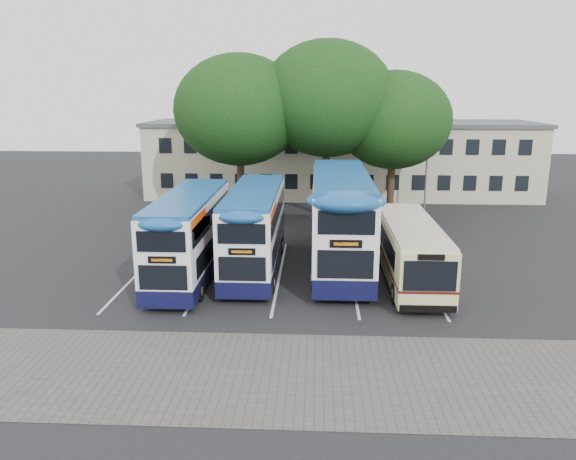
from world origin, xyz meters
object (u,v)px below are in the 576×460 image
(bus_dd_left, at_px, (190,232))
(bus_dd_mid, at_px, (255,226))
(tree_right, at_px, (394,120))
(bus_dd_right, at_px, (340,216))
(bus_single, at_px, (410,247))
(tree_left, at_px, (239,110))
(lamp_post, at_px, (428,143))
(tree_mid, at_px, (327,99))

(bus_dd_left, relative_size, bus_dd_mid, 0.98)
(tree_right, bearing_deg, bus_dd_mid, -123.64)
(bus_dd_left, distance_m, bus_dd_right, 7.51)
(bus_dd_mid, height_order, bus_single, bus_dd_mid)
(tree_left, relative_size, bus_dd_right, 0.98)
(bus_dd_mid, bearing_deg, bus_dd_left, -157.10)
(tree_left, distance_m, bus_single, 17.06)
(bus_dd_mid, height_order, bus_dd_right, bus_dd_right)
(tree_right, distance_m, bus_dd_left, 18.23)
(bus_dd_left, xyz_separation_m, bus_dd_mid, (2.98, 1.26, 0.04))
(lamp_post, xyz_separation_m, tree_right, (-2.79, -1.90, 1.69))
(bus_dd_mid, bearing_deg, bus_dd_right, 10.59)
(tree_mid, xyz_separation_m, bus_dd_left, (-6.66, -13.34, -5.97))
(tree_right, bearing_deg, lamp_post, 34.30)
(lamp_post, height_order, bus_dd_left, lamp_post)
(tree_left, relative_size, bus_dd_mid, 1.14)
(bus_dd_right, bearing_deg, tree_right, 70.93)
(tree_right, xyz_separation_m, bus_dd_left, (-11.21, -13.63, -4.55))
(bus_dd_mid, bearing_deg, bus_single, -8.77)
(bus_dd_left, relative_size, bus_single, 1.03)
(tree_mid, xyz_separation_m, bus_dd_mid, (-3.68, -12.08, -5.94))
(bus_single, bearing_deg, bus_dd_mid, 171.23)
(lamp_post, distance_m, bus_single, 16.21)
(bus_single, bearing_deg, tree_right, 86.75)
(lamp_post, height_order, bus_dd_mid, lamp_post)
(bus_dd_left, xyz_separation_m, bus_single, (10.44, 0.11, -0.64))
(lamp_post, distance_m, tree_right, 3.78)
(lamp_post, xyz_separation_m, bus_dd_left, (-14.00, -15.53, -2.86))
(bus_dd_left, bearing_deg, bus_dd_right, 15.87)
(bus_dd_mid, xyz_separation_m, bus_single, (7.46, -1.15, -0.67))
(bus_single, bearing_deg, bus_dd_left, -179.40)
(tree_mid, relative_size, bus_dd_mid, 1.23)
(bus_single, bearing_deg, lamp_post, 77.00)
(bus_dd_mid, xyz_separation_m, bus_dd_right, (4.23, 0.79, 0.38))
(tree_right, relative_size, bus_dd_mid, 1.03)
(tree_right, distance_m, bus_dd_right, 12.93)
(tree_left, relative_size, bus_dd_left, 1.16)
(tree_left, height_order, tree_mid, tree_mid)
(tree_mid, xyz_separation_m, bus_dd_right, (0.55, -11.29, -5.56))
(tree_left, bearing_deg, bus_dd_right, -59.08)
(tree_right, distance_m, bus_dd_mid, 15.53)
(lamp_post, height_order, bus_single, lamp_post)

